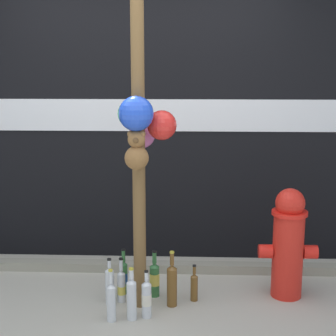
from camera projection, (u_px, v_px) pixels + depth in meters
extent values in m
plane|color=#ADA899|center=(127.00, 330.00, 3.55)|extent=(14.00, 14.00, 0.00)
cube|color=black|center=(144.00, 96.00, 4.71)|extent=(10.00, 0.20, 3.04)
cube|color=silver|center=(70.00, 115.00, 4.66)|extent=(4.82, 0.01, 0.29)
cube|color=gray|center=(141.00, 267.00, 4.56)|extent=(8.00, 0.12, 0.08)
cylinder|color=brown|center=(138.00, 134.00, 3.66)|extent=(0.09, 0.09, 2.64)
sphere|color=red|center=(162.00, 125.00, 3.66)|extent=(0.21, 0.21, 0.21)
sphere|color=green|center=(131.00, 114.00, 3.72)|extent=(0.20, 0.20, 0.20)
sphere|color=blue|center=(136.00, 114.00, 3.50)|extent=(0.24, 0.24, 0.24)
sphere|color=#D66BB2|center=(142.00, 135.00, 3.86)|extent=(0.20, 0.20, 0.20)
sphere|color=brown|center=(137.00, 158.00, 3.55)|extent=(0.17, 0.17, 0.17)
sphere|color=brown|center=(136.00, 139.00, 3.53)|extent=(0.12, 0.12, 0.12)
sphere|color=brown|center=(131.00, 134.00, 3.52)|extent=(0.05, 0.05, 0.05)
sphere|color=brown|center=(142.00, 134.00, 3.52)|extent=(0.05, 0.05, 0.05)
sphere|color=brown|center=(136.00, 140.00, 3.48)|extent=(0.04, 0.04, 0.04)
cylinder|color=red|center=(288.00, 256.00, 4.02)|extent=(0.24, 0.24, 0.67)
cylinder|color=red|center=(290.00, 213.00, 3.95)|extent=(0.28, 0.28, 0.03)
sphere|color=red|center=(290.00, 203.00, 3.93)|extent=(0.23, 0.23, 0.23)
cylinder|color=red|center=(265.00, 251.00, 4.02)|extent=(0.11, 0.11, 0.11)
cylinder|color=red|center=(310.00, 252.00, 4.01)|extent=(0.11, 0.11, 0.11)
cylinder|color=silver|center=(132.00, 301.00, 3.68)|extent=(0.07, 0.07, 0.28)
cone|color=silver|center=(131.00, 281.00, 3.65)|extent=(0.07, 0.07, 0.03)
cylinder|color=silver|center=(131.00, 274.00, 3.64)|extent=(0.03, 0.03, 0.07)
cylinder|color=gold|center=(131.00, 269.00, 3.63)|extent=(0.04, 0.04, 0.01)
cylinder|color=#337038|center=(155.00, 281.00, 4.05)|extent=(0.08, 0.08, 0.24)
cone|color=#337038|center=(154.00, 265.00, 4.03)|extent=(0.08, 0.08, 0.03)
cylinder|color=#337038|center=(154.00, 258.00, 4.01)|extent=(0.03, 0.03, 0.09)
cylinder|color=#D8C64C|center=(155.00, 279.00, 4.05)|extent=(0.08, 0.08, 0.10)
cylinder|color=black|center=(154.00, 251.00, 4.00)|extent=(0.04, 0.04, 0.01)
cylinder|color=silver|center=(121.00, 288.00, 3.96)|extent=(0.06, 0.06, 0.23)
cone|color=silver|center=(121.00, 272.00, 3.93)|extent=(0.06, 0.06, 0.02)
cylinder|color=silver|center=(121.00, 265.00, 3.92)|extent=(0.03, 0.03, 0.09)
cylinder|color=#D8C64C|center=(122.00, 290.00, 3.96)|extent=(0.06, 0.06, 0.07)
cylinder|color=black|center=(121.00, 259.00, 3.91)|extent=(0.03, 0.03, 0.01)
cylinder|color=brown|center=(194.00, 289.00, 3.98)|extent=(0.06, 0.06, 0.20)
cone|color=brown|center=(194.00, 275.00, 3.96)|extent=(0.06, 0.06, 0.02)
cylinder|color=brown|center=(194.00, 270.00, 3.95)|extent=(0.02, 0.02, 0.06)
cylinder|color=black|center=(194.00, 266.00, 3.94)|extent=(0.03, 0.03, 0.01)
cylinder|color=silver|center=(111.00, 304.00, 3.66)|extent=(0.07, 0.07, 0.26)
cone|color=silver|center=(111.00, 286.00, 3.63)|extent=(0.07, 0.07, 0.03)
cylinder|color=silver|center=(111.00, 278.00, 3.62)|extent=(0.03, 0.03, 0.10)
cylinder|color=gold|center=(110.00, 270.00, 3.61)|extent=(0.03, 0.03, 0.01)
cylinder|color=silver|center=(147.00, 301.00, 3.71)|extent=(0.07, 0.07, 0.25)
cone|color=silver|center=(146.00, 283.00, 3.68)|extent=(0.07, 0.07, 0.03)
cylinder|color=silver|center=(146.00, 277.00, 3.67)|extent=(0.03, 0.03, 0.07)
cylinder|color=silver|center=(147.00, 299.00, 3.71)|extent=(0.07, 0.07, 0.09)
cylinder|color=black|center=(146.00, 271.00, 3.67)|extent=(0.03, 0.03, 0.01)
cylinder|color=#337038|center=(124.00, 279.00, 4.10)|extent=(0.06, 0.06, 0.25)
cone|color=#337038|center=(124.00, 263.00, 4.07)|extent=(0.06, 0.06, 0.02)
cylinder|color=#337038|center=(123.00, 256.00, 4.06)|extent=(0.03, 0.03, 0.10)
cylinder|color=#1E478C|center=(124.00, 278.00, 4.10)|extent=(0.06, 0.06, 0.08)
cylinder|color=black|center=(123.00, 250.00, 4.05)|extent=(0.03, 0.03, 0.01)
cylinder|color=silver|center=(110.00, 287.00, 3.92)|extent=(0.07, 0.07, 0.27)
cone|color=silver|center=(109.00, 269.00, 3.89)|extent=(0.07, 0.07, 0.03)
cylinder|color=silver|center=(109.00, 264.00, 3.88)|extent=(0.03, 0.03, 0.06)
cylinder|color=black|center=(109.00, 259.00, 3.87)|extent=(0.03, 0.03, 0.01)
cylinder|color=brown|center=(172.00, 287.00, 3.89)|extent=(0.08, 0.08, 0.30)
cone|color=brown|center=(172.00, 267.00, 3.85)|extent=(0.08, 0.08, 0.03)
cylinder|color=brown|center=(172.00, 259.00, 3.84)|extent=(0.03, 0.03, 0.10)
cylinder|color=gold|center=(172.00, 252.00, 3.83)|extent=(0.04, 0.04, 0.01)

